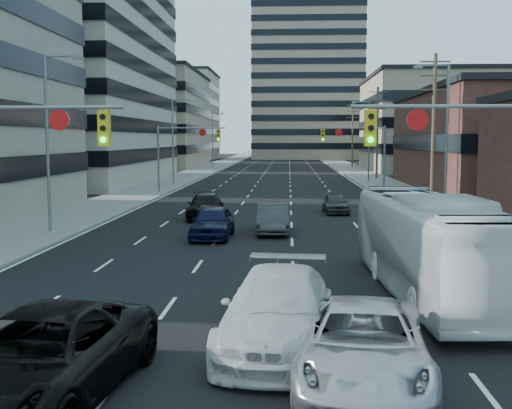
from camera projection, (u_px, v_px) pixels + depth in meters
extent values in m
plane|color=black|center=(202.00, 392.00, 12.25)|extent=(400.00, 400.00, 0.00)
cube|color=black|center=(281.00, 161.00, 141.41)|extent=(18.00, 300.00, 0.02)
cube|color=slate|center=(229.00, 161.00, 141.98)|extent=(5.00, 300.00, 0.15)
cube|color=slate|center=(334.00, 161.00, 140.82)|extent=(5.00, 300.00, 0.15)
cube|color=#ADA089|center=(34.00, 57.00, 71.81)|extent=(26.00, 34.00, 28.00)
cube|color=gray|center=(142.00, 121.00, 112.00)|extent=(20.00, 30.00, 16.00)
cube|color=gray|center=(442.00, 125.00, 97.70)|extent=(22.00, 28.00, 14.00)
cube|color=gray|center=(307.00, 41.00, 158.02)|extent=(26.00, 26.00, 58.00)
cube|color=#ADA089|center=(164.00, 117.00, 151.74)|extent=(24.00, 24.00, 20.00)
cube|color=gray|center=(429.00, 134.00, 139.17)|extent=(22.00, 22.00, 12.00)
cylinder|color=slate|center=(20.00, 107.00, 19.95)|extent=(6.50, 0.12, 0.12)
cube|color=gold|center=(104.00, 128.00, 19.88)|extent=(0.35, 0.28, 1.10)
cylinder|color=black|center=(103.00, 117.00, 19.69)|extent=(0.18, 0.06, 0.18)
cylinder|color=black|center=(103.00, 128.00, 19.72)|extent=(0.18, 0.06, 0.18)
cylinder|color=#0CE526|center=(103.00, 140.00, 19.76)|extent=(0.18, 0.06, 0.18)
cylinder|color=white|center=(59.00, 120.00, 19.90)|extent=(0.64, 0.06, 0.64)
cylinder|color=slate|center=(459.00, 106.00, 19.26)|extent=(6.50, 0.12, 0.12)
cube|color=gold|center=(370.00, 128.00, 19.47)|extent=(0.35, 0.28, 1.10)
cylinder|color=black|center=(371.00, 116.00, 19.27)|extent=(0.18, 0.06, 0.18)
cylinder|color=black|center=(371.00, 128.00, 19.31)|extent=(0.18, 0.06, 0.18)
cylinder|color=#0CE526|center=(371.00, 140.00, 19.34)|extent=(0.18, 0.06, 0.18)
cylinder|color=white|center=(417.00, 120.00, 19.34)|extent=(0.64, 0.06, 0.64)
cylinder|color=slate|center=(158.00, 160.00, 57.16)|extent=(0.18, 0.18, 6.00)
cylinder|color=slate|center=(191.00, 128.00, 56.72)|extent=(6.00, 0.12, 0.12)
cube|color=gold|center=(218.00, 135.00, 56.67)|extent=(0.35, 0.28, 1.10)
cylinder|color=black|center=(218.00, 131.00, 56.47)|extent=(0.18, 0.06, 0.18)
cylinder|color=black|center=(218.00, 135.00, 56.51)|extent=(0.18, 0.06, 0.18)
cylinder|color=#0CE526|center=(218.00, 139.00, 56.54)|extent=(0.18, 0.06, 0.18)
cylinder|color=white|center=(203.00, 132.00, 56.68)|extent=(0.64, 0.06, 0.64)
cylinder|color=slate|center=(384.00, 160.00, 56.14)|extent=(0.18, 0.18, 6.00)
cylinder|color=slate|center=(350.00, 128.00, 56.01)|extent=(6.00, 0.12, 0.12)
cube|color=gold|center=(323.00, 135.00, 56.20)|extent=(0.35, 0.28, 1.10)
cylinder|color=black|center=(323.00, 131.00, 56.01)|extent=(0.18, 0.06, 0.18)
cylinder|color=black|center=(323.00, 135.00, 56.04)|extent=(0.18, 0.06, 0.18)
cylinder|color=#0CE526|center=(323.00, 139.00, 56.08)|extent=(0.18, 0.06, 0.18)
cylinder|color=white|center=(339.00, 132.00, 56.07)|extent=(0.64, 0.06, 0.64)
cylinder|color=#4C3D2D|center=(434.00, 130.00, 46.84)|extent=(0.28, 0.28, 11.00)
cube|color=#4C3D2D|center=(435.00, 62.00, 46.34)|extent=(2.20, 0.10, 0.10)
cube|color=#4C3D2D|center=(435.00, 76.00, 46.44)|extent=(2.20, 0.10, 0.10)
cube|color=#4C3D2D|center=(435.00, 90.00, 46.54)|extent=(2.20, 0.10, 0.10)
cylinder|color=#4C3D2D|center=(377.00, 133.00, 76.64)|extent=(0.28, 0.28, 11.00)
cube|color=#4C3D2D|center=(378.00, 92.00, 76.14)|extent=(2.20, 0.10, 0.10)
cube|color=#4C3D2D|center=(378.00, 100.00, 76.25)|extent=(2.20, 0.10, 0.10)
cube|color=#4C3D2D|center=(378.00, 109.00, 76.35)|extent=(2.20, 0.10, 0.10)
cylinder|color=#4C3D2D|center=(353.00, 135.00, 106.45)|extent=(0.28, 0.28, 11.00)
cube|color=#4C3D2D|center=(353.00, 105.00, 105.95)|extent=(2.20, 0.10, 0.10)
cube|color=#4C3D2D|center=(353.00, 111.00, 106.05)|extent=(2.20, 0.10, 0.10)
cube|color=#4C3D2D|center=(353.00, 117.00, 106.15)|extent=(2.20, 0.10, 0.10)
cylinder|color=slate|center=(47.00, 145.00, 32.19)|extent=(0.16, 0.16, 9.00)
cylinder|color=slate|center=(62.00, 56.00, 31.70)|extent=(1.80, 0.10, 0.10)
cube|color=slate|center=(78.00, 58.00, 31.67)|extent=(0.50, 0.22, 0.14)
cylinder|color=slate|center=(173.00, 142.00, 66.97)|extent=(0.16, 0.16, 9.00)
cylinder|color=slate|center=(181.00, 100.00, 66.47)|extent=(1.80, 0.10, 0.10)
cube|color=slate|center=(188.00, 100.00, 66.44)|extent=(0.50, 0.22, 0.14)
cylinder|color=slate|center=(212.00, 141.00, 101.74)|extent=(0.16, 0.16, 9.00)
cylinder|color=slate|center=(218.00, 113.00, 101.25)|extent=(1.80, 0.10, 0.10)
cube|color=slate|center=(223.00, 114.00, 101.21)|extent=(0.50, 0.22, 0.14)
cylinder|color=slate|center=(446.00, 145.00, 36.10)|extent=(0.16, 0.16, 9.00)
cylinder|color=slate|center=(432.00, 65.00, 35.69)|extent=(1.80, 0.10, 0.10)
cube|color=slate|center=(418.00, 67.00, 35.74)|extent=(0.50, 0.22, 0.14)
cylinder|color=slate|center=(369.00, 142.00, 70.87)|extent=(0.16, 0.16, 9.00)
cylinder|color=slate|center=(362.00, 102.00, 70.47)|extent=(1.80, 0.10, 0.10)
cube|color=slate|center=(354.00, 103.00, 70.52)|extent=(0.50, 0.22, 0.14)
imported|color=black|center=(41.00, 357.00, 11.75)|extent=(3.45, 6.28, 1.67)
imported|color=silver|center=(278.00, 310.00, 14.81)|extent=(2.92, 6.19, 1.75)
imported|color=#BBBBC0|center=(363.00, 345.00, 12.68)|extent=(3.05, 5.72, 1.53)
imported|color=silver|center=(431.00, 245.00, 19.70)|extent=(3.28, 11.41, 3.14)
imported|color=black|center=(213.00, 222.00, 31.18)|extent=(1.95, 4.66, 1.58)
imported|color=#333335|center=(273.00, 219.00, 32.87)|extent=(1.75, 4.63, 1.51)
imported|color=black|center=(206.00, 206.00, 38.88)|extent=(2.44, 5.29, 1.50)
imported|color=#363639|center=(336.00, 203.00, 41.68)|extent=(1.68, 3.87, 1.30)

